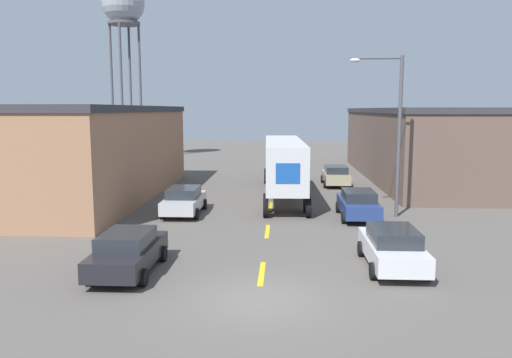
{
  "coord_description": "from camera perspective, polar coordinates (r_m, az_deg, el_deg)",
  "views": [
    {
      "loc": [
        0.75,
        -14.86,
        5.89
      ],
      "look_at": [
        -0.65,
        10.53,
        2.33
      ],
      "focal_mm": 35.0,
      "sensor_mm": 36.0,
      "label": 1
    }
  ],
  "objects": [
    {
      "name": "water_tower",
      "position": [
        62.03,
        -14.92,
        18.41
      ],
      "size": [
        4.81,
        4.81,
        20.3
      ],
      "color": "#47474C",
      "rests_on": "ground_plane"
    },
    {
      "name": "road_centerline",
      "position": [
        24.42,
        1.31,
        -5.98
      ],
      "size": [
        0.2,
        15.26,
        0.01
      ],
      "color": "gold",
      "rests_on": "ground_plane"
    },
    {
      "name": "parked_car_right_mid",
      "position": [
        27.72,
        11.6,
        -2.79
      ],
      "size": [
        2.08,
        4.51,
        1.54
      ],
      "color": "navy",
      "rests_on": "ground_plane"
    },
    {
      "name": "parked_car_left_near",
      "position": [
        18.79,
        -14.43,
        -8.02
      ],
      "size": [
        2.08,
        4.51,
        1.54
      ],
      "color": "black",
      "rests_on": "ground_plane"
    },
    {
      "name": "parked_car_left_far",
      "position": [
        28.49,
        -8.23,
        -2.42
      ],
      "size": [
        2.08,
        4.51,
        1.54
      ],
      "color": "#B2B2B7",
      "rests_on": "ground_plane"
    },
    {
      "name": "ground_plane",
      "position": [
        16.01,
        0.26,
        -13.62
      ],
      "size": [
        160.0,
        160.0,
        0.0
      ],
      "primitive_type": "plane",
      "color": "#56514C"
    },
    {
      "name": "parked_car_right_near",
      "position": [
        19.44,
        15.32,
        -7.51
      ],
      "size": [
        2.08,
        4.51,
        1.54
      ],
      "color": "silver",
      "rests_on": "ground_plane"
    },
    {
      "name": "street_lamp",
      "position": [
        28.08,
        15.45,
        5.98
      ],
      "size": [
        2.86,
        0.32,
        8.73
      ],
      "color": "#4C4C51",
      "rests_on": "ground_plane"
    },
    {
      "name": "parked_car_right_far",
      "position": [
        39.27,
        9.11,
        0.41
      ],
      "size": [
        2.08,
        4.51,
        1.54
      ],
      "color": "tan",
      "rests_on": "ground_plane"
    },
    {
      "name": "warehouse_left",
      "position": [
        35.91,
        -21.26,
        2.91
      ],
      "size": [
        12.4,
        21.16,
        6.12
      ],
      "color": "#9E7051",
      "rests_on": "ground_plane"
    },
    {
      "name": "semi_truck",
      "position": [
        33.95,
        3.11,
        2.04
      ],
      "size": [
        3.11,
        15.58,
        3.9
      ],
      "rotation": [
        0.0,
        0.0,
        0.03
      ],
      "color": "black",
      "rests_on": "ground_plane"
    },
    {
      "name": "warehouse_right",
      "position": [
        45.07,
        19.14,
        3.86
      ],
      "size": [
        10.53,
        26.59,
        6.0
      ],
      "color": "brown",
      "rests_on": "ground_plane"
    }
  ]
}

